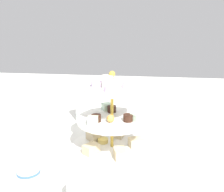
% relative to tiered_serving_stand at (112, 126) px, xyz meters
% --- Properties ---
extents(ground_plane, '(2.40, 2.40, 0.00)m').
position_rel_tiered_serving_stand_xyz_m(ground_plane, '(-0.00, -0.00, -0.08)').
color(ground_plane, silver).
extents(tiered_serving_stand, '(0.28, 0.28, 0.27)m').
position_rel_tiered_serving_stand_xyz_m(tiered_serving_stand, '(0.00, 0.00, 0.00)').
color(tiered_serving_stand, white).
rests_on(tiered_serving_stand, ground_plane).
extents(water_glass_tall_right, '(0.07, 0.07, 0.14)m').
position_rel_tiered_serving_stand_xyz_m(water_glass_tall_right, '(0.15, -0.24, -0.02)').
color(water_glass_tall_right, silver).
rests_on(water_glass_tall_right, ground_plane).
extents(teacup_with_saucer, '(0.09, 0.09, 0.05)m').
position_rel_tiered_serving_stand_xyz_m(teacup_with_saucer, '(0.18, 0.23, -0.06)').
color(teacup_with_saucer, white).
rests_on(teacup_with_saucer, ground_plane).
extents(butter_knife_left, '(0.12, 0.14, 0.00)m').
position_rel_tiered_serving_stand_xyz_m(butter_knife_left, '(-0.24, -0.22, -0.08)').
color(butter_knife_left, silver).
rests_on(butter_knife_left, ground_plane).
extents(butter_knife_right, '(0.05, 0.17, 0.00)m').
position_rel_tiered_serving_stand_xyz_m(butter_knife_right, '(0.33, 0.03, -0.08)').
color(butter_knife_right, silver).
rests_on(butter_knife_right, ground_plane).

